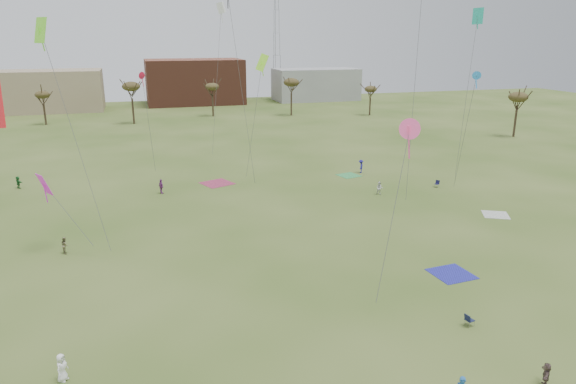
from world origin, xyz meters
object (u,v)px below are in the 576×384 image
object	(u,v)px
flyer_near_left	(62,368)
camp_chair_right	(437,185)
camp_chair_center	(469,322)
radio_tower	(276,32)

from	to	relation	value
flyer_near_left	camp_chair_right	size ratio (longest dim) A/B	1.88
camp_chair_center	camp_chair_right	bearing A→B (deg)	-40.28
flyer_near_left	camp_chair_center	world-z (taller)	flyer_near_left
camp_chair_center	flyer_near_left	bearing A→B (deg)	74.65
camp_chair_right	radio_tower	xyz separation A→B (m)	(6.38, 98.77, 18.95)
camp_chair_right	camp_chair_center	bearing A→B (deg)	-64.66
radio_tower	flyer_near_left	bearing A→B (deg)	-110.33
camp_chair_center	camp_chair_right	world-z (taller)	same
camp_chair_center	camp_chair_right	size ratio (longest dim) A/B	1.00
flyer_near_left	radio_tower	world-z (taller)	radio_tower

